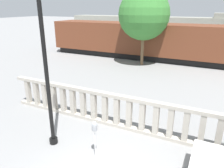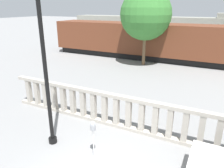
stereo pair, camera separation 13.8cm
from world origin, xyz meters
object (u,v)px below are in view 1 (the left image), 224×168
at_px(parking_meter, 95,128).
at_px(tree_left, 144,14).
at_px(train_far, 148,27).
at_px(train_near, 196,44).
at_px(lamppost, 44,45).

distance_m(parking_meter, tree_left, 12.65).
relative_size(parking_meter, train_far, 0.05).
relative_size(parking_meter, tree_left, 0.21).
bearing_deg(train_far, train_near, -57.38).
distance_m(parking_meter, train_far, 27.82).
xyz_separation_m(parking_meter, tree_left, (-2.50, 12.03, 3.01)).
xyz_separation_m(train_near, tree_left, (-3.89, -2.43, 2.36)).
distance_m(train_near, train_far, 14.88).
relative_size(train_far, tree_left, 3.92).
distance_m(lamppost, train_far, 27.55).
xyz_separation_m(train_near, train_far, (-8.02, 12.54, 0.02)).
distance_m(parking_meter, train_near, 14.55).
relative_size(lamppost, tree_left, 1.02).
relative_size(parking_meter, train_near, 0.05).
xyz_separation_m(lamppost, parking_meter, (1.71, 0.04, -2.51)).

